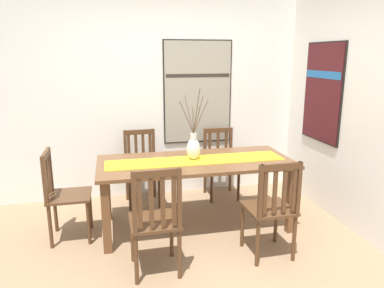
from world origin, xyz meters
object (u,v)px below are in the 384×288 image
at_px(centerpiece_vase, 193,147).
at_px(chair_0, 220,161).
at_px(chair_3, 155,219).
at_px(dining_table, 196,169).
at_px(painting_on_side_wall, 323,92).
at_px(chair_4, 272,207).
at_px(chair_1, 64,194).
at_px(painting_on_back_wall, 198,92).
at_px(chair_2, 142,165).

bearing_deg(centerpiece_vase, chair_0, 54.64).
relative_size(centerpiece_vase, chair_0, 0.85).
distance_m(chair_0, chair_3, 1.94).
relative_size(dining_table, painting_on_side_wall, 1.76).
bearing_deg(painting_on_side_wall, chair_4, -136.07).
xyz_separation_m(centerpiece_vase, chair_0, (0.54, 0.76, -0.41)).
relative_size(chair_0, chair_3, 0.92).
distance_m(chair_0, chair_1, 2.05).
bearing_deg(chair_3, painting_on_back_wall, 66.73).
distance_m(chair_3, painting_on_back_wall, 2.23).
bearing_deg(chair_1, dining_table, -0.30).
xyz_separation_m(chair_2, painting_on_back_wall, (0.79, 0.27, 0.88)).
bearing_deg(dining_table, painting_on_side_wall, 9.23).
relative_size(chair_0, chair_4, 0.94).
distance_m(dining_table, chair_2, 0.96).
bearing_deg(chair_2, chair_3, -90.80).
relative_size(chair_4, painting_on_side_wall, 0.81).
relative_size(painting_on_back_wall, painting_on_side_wall, 1.15).
bearing_deg(chair_1, chair_0, 22.74).
xyz_separation_m(dining_table, painting_on_back_wall, (0.28, 1.07, 0.72)).
height_order(chair_0, painting_on_side_wall, painting_on_side_wall).
bearing_deg(painting_on_side_wall, chair_3, -153.26).
bearing_deg(chair_3, dining_table, 56.83).
height_order(chair_0, chair_3, chair_3).
bearing_deg(centerpiece_vase, painting_on_back_wall, 74.27).
distance_m(centerpiece_vase, painting_on_back_wall, 1.18).
bearing_deg(centerpiece_vase, chair_1, -178.72).
distance_m(chair_3, chair_4, 1.07).
bearing_deg(painting_on_back_wall, chair_0, -47.68).
height_order(chair_2, chair_3, chair_3).
bearing_deg(chair_2, chair_1, -137.04).
bearing_deg(chair_0, dining_table, -123.37).
bearing_deg(chair_2, dining_table, -57.15).
relative_size(dining_table, chair_4, 2.16).
xyz_separation_m(chair_3, painting_on_side_wall, (2.15, 1.08, 0.91)).
height_order(dining_table, chair_3, chair_3).
height_order(chair_1, chair_2, chair_1).
bearing_deg(dining_table, chair_0, 56.63).
relative_size(chair_3, painting_on_back_wall, 0.73).
bearing_deg(chair_0, chair_2, -179.91).
bearing_deg(chair_1, painting_on_back_wall, 33.00).
distance_m(centerpiece_vase, chair_3, 1.08).
height_order(centerpiece_vase, chair_4, centerpiece_vase).
height_order(dining_table, centerpiece_vase, centerpiece_vase).
bearing_deg(painting_on_back_wall, chair_1, -147.00).
relative_size(dining_table, chair_0, 2.29).
xyz_separation_m(chair_0, painting_on_back_wall, (-0.25, 0.27, 0.89)).
height_order(dining_table, chair_4, chair_4).
height_order(chair_0, painting_on_back_wall, painting_on_back_wall).
relative_size(chair_3, chair_4, 1.03).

